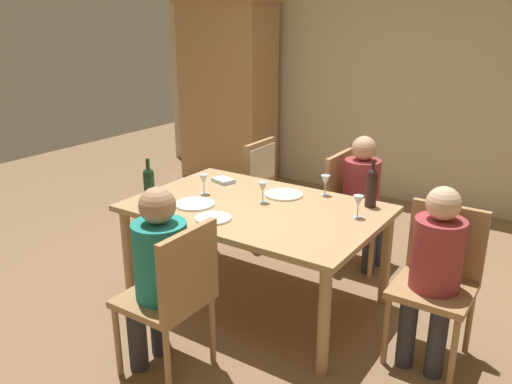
{
  "coord_description": "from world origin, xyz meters",
  "views": [
    {
      "loc": [
        1.84,
        -2.77,
        1.96
      ],
      "look_at": [
        0.0,
        0.0,
        0.83
      ],
      "focal_mm": 36.33,
      "sensor_mm": 36.0,
      "label": 1
    }
  ],
  "objects_px": {
    "chair_far_right": "(350,202)",
    "handbag": "(313,240)",
    "person_man_guest": "(435,265)",
    "wine_bottle_tall_green": "(149,186)",
    "wine_bottle_dark_red": "(372,186)",
    "wine_glass_centre": "(263,188)",
    "dinner_plate_host": "(284,194)",
    "chair_right_end": "(438,273)",
    "person_woman_host": "(158,268)",
    "armoire_cabinet": "(228,91)",
    "dining_table": "(256,216)",
    "person_man_bearded": "(364,193)",
    "chair_near": "(174,291)",
    "dinner_plate_guest_right": "(195,204)",
    "wine_glass_near_left": "(358,202)",
    "wine_glass_near_right": "(325,181)",
    "chair_far_left": "(267,178)",
    "wine_glass_far": "(204,180)",
    "dinner_plate_guest_left": "(213,218)"
  },
  "relations": [
    {
      "from": "chair_far_right",
      "to": "handbag",
      "type": "distance_m",
      "value": 0.53
    },
    {
      "from": "person_man_guest",
      "to": "wine_bottle_tall_green",
      "type": "relative_size",
      "value": 3.21
    },
    {
      "from": "wine_bottle_dark_red",
      "to": "wine_glass_centre",
      "type": "height_order",
      "value": "wine_bottle_dark_red"
    },
    {
      "from": "chair_far_right",
      "to": "dinner_plate_host",
      "type": "relative_size",
      "value": 3.29
    },
    {
      "from": "chair_right_end",
      "to": "person_woman_host",
      "type": "bearing_deg",
      "value": 39.22
    },
    {
      "from": "armoire_cabinet",
      "to": "dining_table",
      "type": "bearing_deg",
      "value": -49.82
    },
    {
      "from": "chair_right_end",
      "to": "wine_glass_centre",
      "type": "distance_m",
      "value": 1.26
    },
    {
      "from": "wine_bottle_dark_red",
      "to": "chair_far_right",
      "type": "bearing_deg",
      "value": 125.21
    },
    {
      "from": "chair_right_end",
      "to": "person_man_bearded",
      "type": "height_order",
      "value": "person_man_bearded"
    },
    {
      "from": "chair_near",
      "to": "dinner_plate_guest_right",
      "type": "distance_m",
      "value": 0.87
    },
    {
      "from": "wine_glass_near_left",
      "to": "wine_glass_near_right",
      "type": "relative_size",
      "value": 1.0
    },
    {
      "from": "wine_glass_centre",
      "to": "wine_glass_near_right",
      "type": "xyz_separation_m",
      "value": [
        0.29,
        0.38,
        0.0
      ]
    },
    {
      "from": "handbag",
      "to": "wine_bottle_tall_green",
      "type": "bearing_deg",
      "value": -112.39
    },
    {
      "from": "chair_far_left",
      "to": "wine_glass_centre",
      "type": "xyz_separation_m",
      "value": [
        0.5,
        -0.85,
        0.24
      ]
    },
    {
      "from": "chair_near",
      "to": "wine_glass_near_left",
      "type": "distance_m",
      "value": 1.29
    },
    {
      "from": "wine_glass_far",
      "to": "dinner_plate_guest_left",
      "type": "bearing_deg",
      "value": -44.6
    },
    {
      "from": "person_man_bearded",
      "to": "handbag",
      "type": "distance_m",
      "value": 0.68
    },
    {
      "from": "wine_bottle_tall_green",
      "to": "dinner_plate_guest_left",
      "type": "xyz_separation_m",
      "value": [
        0.5,
        0.06,
        -0.14
      ]
    },
    {
      "from": "person_man_bearded",
      "to": "person_man_guest",
      "type": "distance_m",
      "value": 1.26
    },
    {
      "from": "wine_glass_far",
      "to": "dinner_plate_host",
      "type": "distance_m",
      "value": 0.59
    },
    {
      "from": "dining_table",
      "to": "chair_far_right",
      "type": "bearing_deg",
      "value": 72.55
    },
    {
      "from": "chair_far_right",
      "to": "chair_far_left",
      "type": "height_order",
      "value": "same"
    },
    {
      "from": "wine_glass_centre",
      "to": "wine_glass_far",
      "type": "height_order",
      "value": "same"
    },
    {
      "from": "chair_far_right",
      "to": "person_man_bearded",
      "type": "bearing_deg",
      "value": 90.0
    },
    {
      "from": "chair_near",
      "to": "dinner_plate_host",
      "type": "bearing_deg",
      "value": 1.91
    },
    {
      "from": "chair_right_end",
      "to": "person_man_guest",
      "type": "distance_m",
      "value": 0.15
    },
    {
      "from": "armoire_cabinet",
      "to": "wine_bottle_tall_green",
      "type": "height_order",
      "value": "armoire_cabinet"
    },
    {
      "from": "armoire_cabinet",
      "to": "dinner_plate_host",
      "type": "relative_size",
      "value": 7.79
    },
    {
      "from": "armoire_cabinet",
      "to": "chair_far_right",
      "type": "relative_size",
      "value": 2.37
    },
    {
      "from": "person_man_bearded",
      "to": "wine_glass_near_right",
      "type": "xyz_separation_m",
      "value": [
        -0.12,
        -0.47,
        0.2
      ]
    },
    {
      "from": "person_man_bearded",
      "to": "person_man_guest",
      "type": "relative_size",
      "value": 1.0
    },
    {
      "from": "chair_far_right",
      "to": "dinner_plate_host",
      "type": "distance_m",
      "value": 0.72
    },
    {
      "from": "chair_right_end",
      "to": "dinner_plate_guest_right",
      "type": "distance_m",
      "value": 1.63
    },
    {
      "from": "dinner_plate_guest_right",
      "to": "wine_glass_far",
      "type": "bearing_deg",
      "value": 113.04
    },
    {
      "from": "wine_glass_near_right",
      "to": "wine_glass_far",
      "type": "distance_m",
      "value": 0.88
    },
    {
      "from": "armoire_cabinet",
      "to": "wine_glass_near_right",
      "type": "distance_m",
      "value": 2.91
    },
    {
      "from": "wine_glass_far",
      "to": "dinner_plate_guest_left",
      "type": "xyz_separation_m",
      "value": [
        0.36,
        -0.36,
        -0.1
      ]
    },
    {
      "from": "handbag",
      "to": "wine_glass_far",
      "type": "bearing_deg",
      "value": -114.46
    },
    {
      "from": "wine_glass_far",
      "to": "person_man_bearded",
      "type": "bearing_deg",
      "value": 47.25
    },
    {
      "from": "chair_right_end",
      "to": "dinner_plate_guest_right",
      "type": "bearing_deg",
      "value": 10.91
    },
    {
      "from": "armoire_cabinet",
      "to": "chair_right_end",
      "type": "bearing_deg",
      "value": -34.95
    },
    {
      "from": "dining_table",
      "to": "dinner_plate_guest_right",
      "type": "bearing_deg",
      "value": -148.73
    },
    {
      "from": "chair_far_right",
      "to": "chair_near",
      "type": "bearing_deg",
      "value": -6.31
    },
    {
      "from": "person_woman_host",
      "to": "wine_glass_centre",
      "type": "height_order",
      "value": "person_woman_host"
    },
    {
      "from": "person_woman_host",
      "to": "person_man_guest",
      "type": "xyz_separation_m",
      "value": [
        1.25,
        0.91,
        -0.01
      ]
    },
    {
      "from": "person_man_guest",
      "to": "dinner_plate_host",
      "type": "xyz_separation_m",
      "value": [
        -1.18,
        0.32,
        0.1
      ]
    },
    {
      "from": "wine_glass_near_left",
      "to": "handbag",
      "type": "bearing_deg",
      "value": 132.72
    },
    {
      "from": "wine_bottle_tall_green",
      "to": "wine_glass_far",
      "type": "xyz_separation_m",
      "value": [
        0.13,
        0.42,
        -0.04
      ]
    },
    {
      "from": "dining_table",
      "to": "person_woman_host",
      "type": "xyz_separation_m",
      "value": [
        -0.03,
        -0.93,
        -0.0
      ]
    },
    {
      "from": "person_woman_host",
      "to": "wine_bottle_dark_red",
      "type": "bearing_deg",
      "value": -26.63
    }
  ]
}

